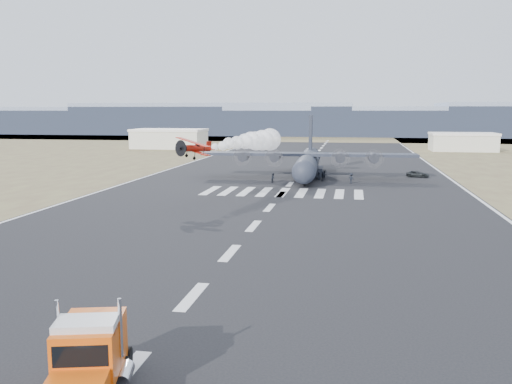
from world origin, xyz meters
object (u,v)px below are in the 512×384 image
(hangar_left, at_px, (169,138))
(crew_a, at_px, (313,175))
(transport_aircraft, at_px, (308,161))
(crew_c, at_px, (351,178))
(semi_truck, at_px, (88,361))
(crew_h, at_px, (273,178))
(crew_f, at_px, (311,178))
(crew_d, at_px, (323,176))
(hangar_right, at_px, (463,142))
(crew_b, at_px, (325,175))
(support_vehicle, at_px, (418,174))
(aerobatic_biplane, at_px, (195,148))
(crew_g, at_px, (316,176))
(crew_e, at_px, (319,176))

(hangar_left, distance_m, crew_a, 95.02)
(transport_aircraft, relative_size, crew_c, 22.36)
(semi_truck, distance_m, crew_h, 75.94)
(crew_a, distance_m, crew_h, 9.22)
(crew_c, xyz_separation_m, crew_h, (-14.06, -1.19, -0.07))
(crew_f, bearing_deg, crew_h, -100.29)
(crew_c, bearing_deg, crew_d, 10.58)
(hangar_right, relative_size, crew_b, 12.18)
(transport_aircraft, xyz_separation_m, support_vehicle, (21.41, 3.62, -2.49))
(semi_truck, relative_size, crew_d, 4.89)
(hangar_left, bearing_deg, crew_h, -59.66)
(aerobatic_biplane, distance_m, crew_a, 35.42)
(hangar_left, height_order, transport_aircraft, transport_aircraft)
(crew_h, bearing_deg, crew_d, -53.96)
(transport_aircraft, bearing_deg, crew_b, -45.44)
(support_vehicle, distance_m, crew_a, 21.24)
(support_vehicle, bearing_deg, crew_g, 125.97)
(transport_aircraft, distance_m, crew_c, 12.05)
(hangar_right, bearing_deg, crew_e, -116.37)
(crew_e, relative_size, crew_f, 0.97)
(crew_d, bearing_deg, crew_c, 48.35)
(crew_b, relative_size, crew_d, 0.94)
(crew_f, bearing_deg, crew_g, 148.39)
(crew_a, xyz_separation_m, crew_e, (1.17, -1.21, -0.10))
(aerobatic_biplane, xyz_separation_m, crew_e, (15.15, 30.55, -7.17))
(aerobatic_biplane, height_order, crew_d, aerobatic_biplane)
(crew_e, xyz_separation_m, crew_f, (-1.17, -3.55, 0.03))
(hangar_right, xyz_separation_m, aerobatic_biplane, (-56.43, -113.81, 4.94))
(hangar_right, height_order, support_vehicle, hangar_right)
(hangar_left, bearing_deg, crew_e, -54.07)
(aerobatic_biplane, relative_size, crew_f, 3.84)
(hangar_right, bearing_deg, crew_h, -119.19)
(support_vehicle, distance_m, crew_e, 20.58)
(aerobatic_biplane, relative_size, support_vehicle, 1.42)
(hangar_right, bearing_deg, crew_b, -116.11)
(aerobatic_biplane, xyz_separation_m, crew_h, (7.14, 25.58, -7.10))
(semi_truck, xyz_separation_m, aerobatic_biplane, (-9.89, 50.30, 6.06))
(hangar_left, distance_m, aerobatic_biplane, 116.57)
(crew_d, bearing_deg, hangar_left, -161.60)
(semi_truck, relative_size, transport_aircraft, 0.21)
(transport_aircraft, height_order, crew_g, transport_aircraft)
(crew_e, bearing_deg, crew_f, -45.20)
(crew_b, bearing_deg, crew_d, -130.74)
(crew_a, bearing_deg, hangar_right, 93.94)
(support_vehicle, bearing_deg, crew_e, 125.94)
(aerobatic_biplane, relative_size, crew_e, 3.96)
(aerobatic_biplane, relative_size, crew_g, 3.80)
(support_vehicle, bearing_deg, aerobatic_biplane, 151.39)
(crew_b, bearing_deg, aerobatic_biplane, -151.86)
(crew_d, xyz_separation_m, crew_h, (-8.79, -3.57, -0.04))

